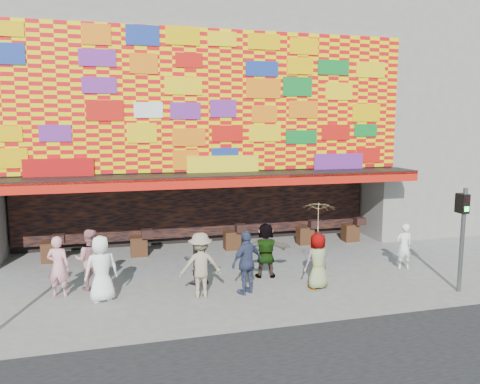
{
  "coord_description": "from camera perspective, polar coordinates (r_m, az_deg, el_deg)",
  "views": [
    {
      "loc": [
        -3.19,
        -12.33,
        4.77
      ],
      "look_at": [
        0.62,
        2.0,
        2.6
      ],
      "focal_mm": 35.0,
      "sensor_mm": 36.0,
      "label": 1
    }
  ],
  "objects": [
    {
      "name": "ped_e",
      "position": [
        13.29,
        0.83,
        -8.58
      ],
      "size": [
        1.15,
        0.87,
        1.81
      ],
      "primitive_type": "imported",
      "rotation": [
        0.0,
        0.0,
        3.61
      ],
      "color": "#363E5E",
      "rests_on": "ground"
    },
    {
      "name": "ped_h",
      "position": [
        16.45,
        19.35,
        -6.26
      ],
      "size": [
        0.59,
        0.42,
        1.53
      ],
      "primitive_type": "imported",
      "rotation": [
        0.0,
        0.0,
        3.03
      ],
      "color": "white",
      "rests_on": "ground"
    },
    {
      "name": "ped_a",
      "position": [
        13.3,
        -16.55,
        -8.93
      ],
      "size": [
        0.98,
        0.74,
        1.8
      ],
      "primitive_type": "imported",
      "rotation": [
        0.0,
        0.0,
        3.34
      ],
      "color": "white",
      "rests_on": "ground"
    },
    {
      "name": "ped_g",
      "position": [
        13.91,
        9.45,
        -8.28
      ],
      "size": [
        0.88,
        0.65,
        1.64
      ],
      "primitive_type": "imported",
      "rotation": [
        0.0,
        0.0,
        3.3
      ],
      "color": "gray",
      "rests_on": "ground"
    },
    {
      "name": "parasol",
      "position": [
        13.59,
        9.58,
        -3.03
      ],
      "size": [
        1.12,
        1.13,
        1.8
      ],
      "color": "#EBE194",
      "rests_on": "ground"
    },
    {
      "name": "signal_right",
      "position": [
        14.62,
        25.54,
        -3.98
      ],
      "size": [
        0.22,
        0.2,
        3.0
      ],
      "color": "#59595B",
      "rests_on": "ground"
    },
    {
      "name": "ped_b",
      "position": [
        14.01,
        -21.27,
        -8.46
      ],
      "size": [
        0.73,
        0.59,
        1.72
      ],
      "primitive_type": "imported",
      "rotation": [
        0.0,
        0.0,
        2.82
      ],
      "color": "pink",
      "rests_on": "ground"
    },
    {
      "name": "neighbor_right",
      "position": [
        26.02,
        24.02,
        10.33
      ],
      "size": [
        11.0,
        8.0,
        12.0
      ],
      "primitive_type": "cube",
      "color": "gray",
      "rests_on": "ground"
    },
    {
      "name": "ground",
      "position": [
        13.6,
        -0.38,
        -12.21
      ],
      "size": [
        90.0,
        90.0,
        0.0
      ],
      "primitive_type": "plane",
      "color": "slate",
      "rests_on": "ground"
    },
    {
      "name": "shop_building",
      "position": [
        20.76,
        -6.14,
        9.56
      ],
      "size": [
        15.2,
        9.4,
        10.0
      ],
      "color": "gray",
      "rests_on": "ground"
    },
    {
      "name": "ped_f",
      "position": [
        14.71,
        3.15,
        -7.09
      ],
      "size": [
        1.67,
        0.83,
        1.73
      ],
      "primitive_type": "imported",
      "rotation": [
        0.0,
        0.0,
        2.94
      ],
      "color": "gray",
      "rests_on": "ground"
    },
    {
      "name": "ped_d",
      "position": [
        13.08,
        -4.83,
        -8.87
      ],
      "size": [
        1.18,
        0.69,
        1.82
      ],
      "primitive_type": "imported",
      "rotation": [
        0.0,
        0.0,
        3.13
      ],
      "color": "gray",
      "rests_on": "ground"
    },
    {
      "name": "ped_i",
      "position": [
        14.3,
        -17.86,
        -7.84
      ],
      "size": [
        0.92,
        0.74,
        1.77
      ],
      "primitive_type": "imported",
      "rotation": [
        0.0,
        0.0,
        3.06
      ],
      "color": "#BD7A7F",
      "rests_on": "ground"
    },
    {
      "name": "ped_c",
      "position": [
        14.16,
        -5.34,
        -8.15
      ],
      "size": [
        0.82,
        0.68,
        1.53
      ],
      "primitive_type": "imported",
      "rotation": [
        0.0,
        0.0,
        3.28
      ],
      "color": "#242328",
      "rests_on": "ground"
    }
  ]
}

